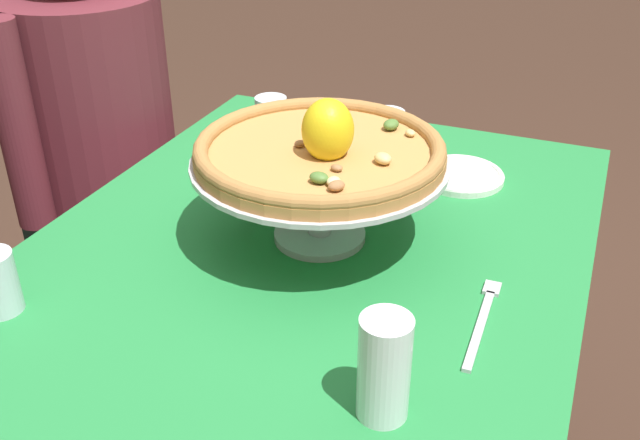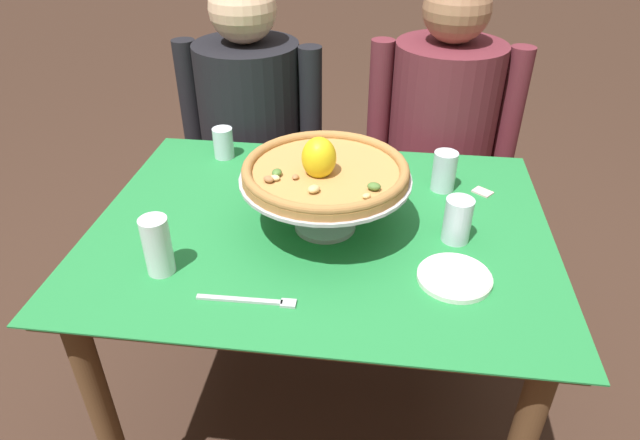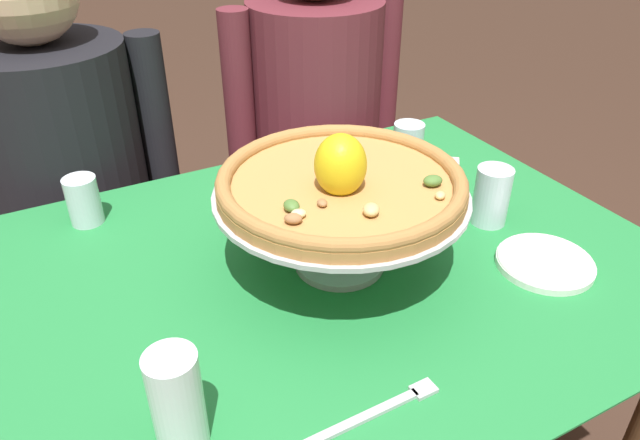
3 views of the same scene
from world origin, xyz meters
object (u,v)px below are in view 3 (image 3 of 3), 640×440
(pizza, at_px, (341,181))
(water_glass_side_right, at_px, (491,199))
(pizza_stand, at_px, (341,208))
(side_plate, at_px, (545,262))
(water_glass_front_left, at_px, (178,407))
(water_glass_back_left, at_px, (84,203))
(dinner_fork, at_px, (375,412))
(sugar_packet, at_px, (448,161))
(diner_left, at_px, (76,204))
(water_glass_back_right, at_px, (407,151))
(diner_right, at_px, (316,142))

(pizza, xyz_separation_m, water_glass_side_right, (0.32, -0.01, -0.11))
(pizza_stand, height_order, side_plate, pizza_stand)
(water_glass_side_right, relative_size, water_glass_front_left, 0.81)
(water_glass_back_left, height_order, dinner_fork, water_glass_back_left)
(water_glass_side_right, distance_m, water_glass_front_left, 0.69)
(pizza, relative_size, water_glass_back_left, 4.23)
(sugar_packet, xyz_separation_m, diner_left, (-0.76, 0.46, -0.14))
(water_glass_back_right, bearing_deg, water_glass_front_left, -144.91)
(water_glass_side_right, relative_size, diner_left, 0.09)
(side_plate, bearing_deg, sugar_packet, 75.02)
(water_glass_front_left, height_order, side_plate, water_glass_front_left)
(pizza_stand, height_order, diner_right, diner_right)
(pizza, height_order, diner_left, diner_left)
(pizza_stand, xyz_separation_m, sugar_packet, (0.41, 0.22, -0.11))
(water_glass_back_right, bearing_deg, water_glass_back_left, 170.09)
(water_glass_front_left, bearing_deg, water_glass_back_right, 35.09)
(water_glass_back_left, bearing_deg, pizza, -44.52)
(pizza, bearing_deg, diner_right, 65.25)
(pizza, bearing_deg, side_plate, -28.56)
(water_glass_front_left, bearing_deg, diner_left, 90.80)
(pizza, relative_size, water_glass_side_right, 3.52)
(water_glass_side_right, distance_m, dinner_fork, 0.52)
(water_glass_back_right, distance_m, diner_right, 0.51)
(water_glass_front_left, relative_size, dinner_fork, 0.65)
(sugar_packet, bearing_deg, pizza_stand, -151.53)
(pizza_stand, distance_m, water_glass_side_right, 0.32)
(water_glass_back_left, bearing_deg, diner_right, 28.23)
(diner_left, bearing_deg, diner_right, 2.40)
(pizza, height_order, water_glass_front_left, pizza)
(water_glass_back_left, height_order, diner_left, diner_left)
(water_glass_front_left, relative_size, diner_right, 0.11)
(pizza, bearing_deg, dinner_fork, -111.66)
(pizza_stand, relative_size, sugar_packet, 8.12)
(pizza_stand, bearing_deg, water_glass_side_right, -2.34)
(sugar_packet, xyz_separation_m, diner_right, (-0.08, 0.49, -0.13))
(water_glass_back_right, xyz_separation_m, sugar_packet, (0.11, -0.01, -0.05))
(pizza, relative_size, diner_left, 0.33)
(water_glass_back_left, relative_size, diner_left, 0.08)
(diner_right, bearing_deg, water_glass_back_left, -151.77)
(water_glass_front_left, height_order, diner_right, diner_right)
(water_glass_front_left, height_order, sugar_packet, water_glass_front_left)
(water_glass_back_left, relative_size, sugar_packet, 1.85)
(diner_left, bearing_deg, water_glass_side_right, -46.03)
(water_glass_side_right, relative_size, dinner_fork, 0.53)
(water_glass_front_left, xyz_separation_m, side_plate, (0.64, 0.05, -0.05))
(water_glass_back_left, bearing_deg, water_glass_front_left, -88.68)
(pizza, bearing_deg, sugar_packet, 28.65)
(pizza_stand, height_order, pizza, pizza)
(pizza, height_order, dinner_fork, pizza)
(pizza, height_order, water_glass_side_right, pizza)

